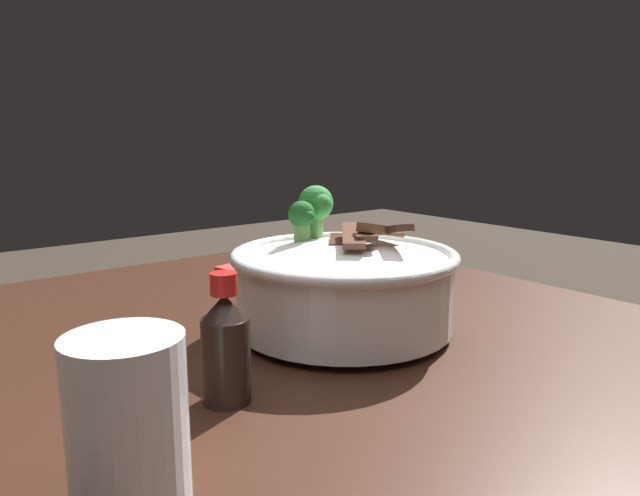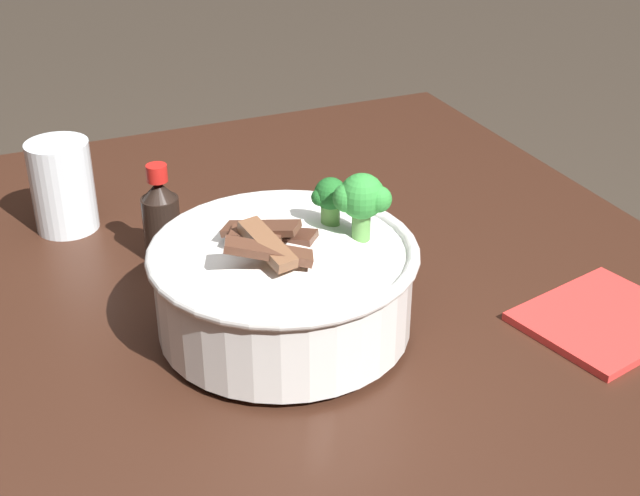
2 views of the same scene
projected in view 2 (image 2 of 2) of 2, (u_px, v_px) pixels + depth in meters
name	position (u px, v px, depth m)	size (l,w,h in m)	color
dining_table	(135.00, 408.00, 0.92)	(1.21, 0.93, 0.76)	#381E14
rice_bowl	(285.00, 277.00, 0.80)	(0.25, 0.25, 0.16)	white
drinking_glass	(63.00, 192.00, 1.00)	(0.07, 0.07, 0.11)	white
soy_sauce_bottle	(161.00, 219.00, 0.94)	(0.04, 0.04, 0.11)	black
folded_napkin	(604.00, 320.00, 0.84)	(0.15, 0.13, 0.01)	red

